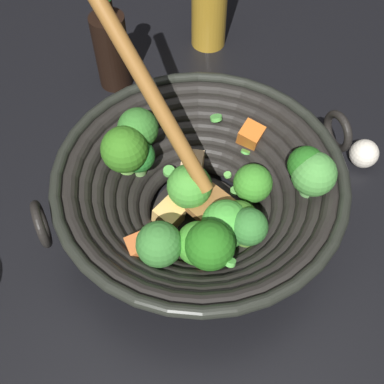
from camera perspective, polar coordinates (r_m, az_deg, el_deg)
The scene contains 4 objects.
ground_plane at distance 0.63m, azimuth 0.83°, elevation -3.10°, with size 4.00×4.00×0.00m, color black.
wok at distance 0.57m, azimuth 0.95°, elevation 0.30°, with size 0.35×0.35×0.30m.
soy_sauce_bottle at distance 0.77m, azimuth -9.67°, elevation 16.65°, with size 0.05×0.05×0.17m.
garlic_bulb at distance 0.71m, azimuth 19.95°, elevation 4.36°, with size 0.04×0.04×0.04m, color silver.
Camera 1 is at (0.31, 0.12, 0.53)m, focal length 44.42 mm.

